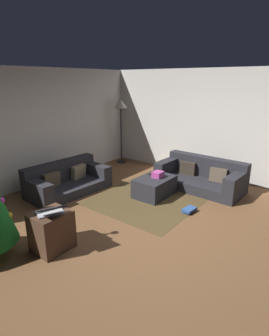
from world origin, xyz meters
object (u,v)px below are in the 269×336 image
object	(u,v)px
ottoman	(155,187)
laptop	(51,211)
gift_box	(158,174)
tv_remote	(153,174)
couch_left	(66,180)
book_stack	(189,210)
couch_right	(201,177)
side_table	(52,231)
corner_lamp	(121,109)

from	to	relation	value
ottoman	laptop	size ratio (longest dim) A/B	1.68
ottoman	gift_box	bearing A→B (deg)	-23.38
gift_box	tv_remote	size ratio (longest dim) A/B	1.38
couch_left	book_stack	world-z (taller)	couch_left
book_stack	couch_left	bearing A→B (deg)	105.49
couch_right	side_table	bearing A→B (deg)	81.74
couch_right	book_stack	distance (m)	1.35
couch_left	couch_right	distance (m)	3.00
ottoman	laptop	xyz separation A→B (m)	(-2.53, 0.02, 0.43)
tv_remote	gift_box	bearing A→B (deg)	-130.15
gift_box	corner_lamp	xyz separation A→B (m)	(1.38, 2.18, 1.10)
couch_right	couch_left	bearing A→B (deg)	44.32
book_stack	laptop	bearing A→B (deg)	156.98
couch_right	gift_box	size ratio (longest dim) A/B	8.66
tv_remote	side_table	bearing A→B (deg)	159.45
couch_left	couch_right	world-z (taller)	couch_right
corner_lamp	gift_box	bearing A→B (deg)	-122.43
couch_left	corner_lamp	distance (m)	2.81
gift_box	ottoman	bearing A→B (deg)	156.62
couch_left	gift_box	distance (m)	1.99
gift_box	laptop	world-z (taller)	laptop
laptop	couch_right	bearing A→B (deg)	-9.57
couch_left	side_table	xyz separation A→B (m)	(-1.52, -1.57, 0.04)
tv_remote	laptop	xyz separation A→B (m)	(-2.65, -0.12, 0.22)
gift_box	book_stack	world-z (taller)	gift_box
couch_left	book_stack	bearing A→B (deg)	108.62
gift_box	tv_remote	bearing A→B (deg)	71.68
couch_left	ottoman	world-z (taller)	couch_left
ottoman	side_table	distance (m)	2.51
side_table	laptop	size ratio (longest dim) A/B	1.11
side_table	laptop	bearing A→B (deg)	-111.37
laptop	side_table	bearing A→B (deg)	68.63
couch_right	laptop	distance (m)	3.62
ottoman	tv_remote	world-z (taller)	tv_remote
side_table	ottoman	bearing A→B (deg)	-1.91
gift_box	book_stack	size ratio (longest dim) A/B	0.77
laptop	tv_remote	bearing A→B (deg)	2.57
couch_left	corner_lamp	size ratio (longest dim) A/B	0.98
ottoman	corner_lamp	size ratio (longest dim) A/B	0.48
couch_right	corner_lamp	xyz separation A→B (m)	(0.42, 2.72, 1.30)
couch_left	corner_lamp	world-z (taller)	corner_lamp
tv_remote	laptop	distance (m)	2.66
gift_box	couch_left	bearing A→B (deg)	121.93
ottoman	laptop	world-z (taller)	laptop
couch_left	book_stack	distance (m)	2.70
couch_right	ottoman	xyz separation A→B (m)	(-1.03, 0.58, -0.06)
couch_right	corner_lamp	world-z (taller)	corner_lamp
side_table	laptop	xyz separation A→B (m)	(-0.02, -0.06, 0.34)
book_stack	corner_lamp	distance (m)	3.84
gift_box	side_table	size ratio (longest dim) A/B	0.39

